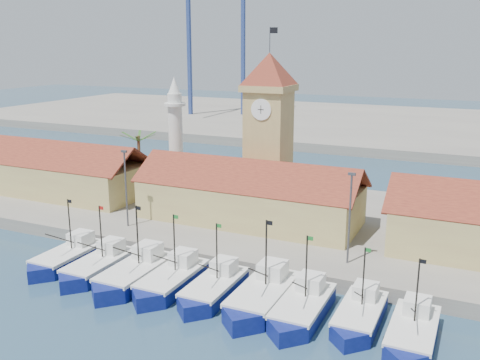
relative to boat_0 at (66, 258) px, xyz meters
The scene contains 20 objects.
ground 13.26m from the boat_0, 11.73° to the right, with size 400.00×400.00×0.00m, color #1E3E52.
quay 24.94m from the boat_0, 58.68° to the left, with size 140.00×32.00×1.50m, color gray.
terminal 108.09m from the boat_0, 83.11° to the left, with size 240.00×80.00×2.00m, color gray.
boat_0 is the anchor object (origin of this frame).
boat_1 4.41m from the boat_0, ahead, with size 3.51×9.61×7.27m.
boat_2 8.85m from the boat_0, ahead, with size 3.82×10.45×7.91m.
boat_3 12.71m from the boat_0, ahead, with size 3.59×9.84×7.45m.
boat_4 17.07m from the boat_0, ahead, with size 3.45×9.46×7.16m.
boat_5 21.73m from the boat_0, ahead, with size 3.90×10.68×8.08m.
boat_6 25.53m from the boat_0, ahead, with size 3.57×9.77×7.39m.
boat_7 30.12m from the boat_0, ahead, with size 3.28×8.97×6.79m.
boat_8 34.41m from the boat_0, ahead, with size 3.38×9.27×7.01m.
hall_left 25.93m from the boat_0, 137.72° to the left, with size 31.20×10.13×7.61m.
hall_center 21.87m from the boat_0, 53.16° to the left, with size 27.04×10.13×7.61m.
clock_tower 28.93m from the boat_0, 60.91° to the left, with size 5.80×5.80×22.70m.
minaret 26.93m from the boat_0, 94.60° to the left, with size 3.00×3.00×16.30m.
palm_tree 24.96m from the boat_0, 106.79° to the left, with size 5.60×5.03×8.39m.
lamp_posts 17.34m from the boat_0, 34.65° to the left, with size 80.70×0.25×9.03m.
crane_blue_far 109.98m from the boat_0, 113.43° to the left, with size 1.00×35.04×47.06m.
crane_blue_near 110.79m from the boat_0, 105.00° to the left, with size 1.00×31.73×44.30m.
Camera 1 is at (24.81, -36.39, 22.15)m, focal length 40.00 mm.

